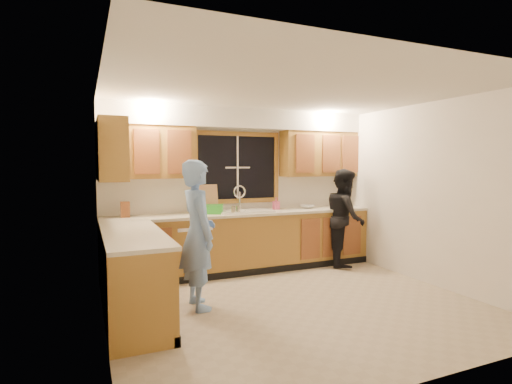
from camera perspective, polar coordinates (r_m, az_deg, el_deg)
floor at (r=4.94m, az=5.46°, el=-15.57°), size 4.20×4.20×0.00m
ceiling at (r=4.73m, az=5.66°, el=14.27°), size 4.20×4.20×0.00m
wall_back at (r=6.40m, az=-2.69°, el=0.37°), size 4.20×0.00×4.20m
wall_left at (r=4.10m, az=-21.10°, el=-1.93°), size 0.00×3.80×3.80m
wall_right at (r=5.98m, az=23.47°, el=-0.21°), size 0.00×3.80×3.80m
base_cabinets_back at (r=6.23m, az=-1.69°, el=-7.25°), size 4.20×0.60×0.88m
base_cabinets_left at (r=4.61m, az=-17.22°, el=-11.44°), size 0.60×1.90×0.88m
countertop_back at (r=6.14m, az=-1.64°, el=-3.06°), size 4.20×0.63×0.04m
countertop_left at (r=4.51m, az=-17.15°, el=-5.80°), size 0.63×1.90×0.04m
upper_cabinets_left at (r=5.87m, az=-15.31°, el=5.52°), size 1.35×0.33×0.75m
upper_cabinets_right at (r=6.88m, az=9.01°, el=5.37°), size 1.35×0.33×0.75m
upper_cabinets_return at (r=5.21m, az=-19.94°, el=5.64°), size 0.33×0.90×0.75m
soffit at (r=6.26m, az=-2.15°, el=10.38°), size 4.20×0.35×0.30m
window_frame at (r=6.38m, az=-2.67°, el=3.51°), size 1.44×0.03×1.14m
sink at (r=6.16m, az=-1.71°, el=-3.36°), size 0.86×0.52×0.57m
dishwasher at (r=5.97m, az=-9.33°, el=-8.08°), size 0.60×0.56×0.82m
stove at (r=4.07m, az=-16.34°, el=-13.39°), size 0.58×0.75×0.90m
man at (r=4.65m, az=-8.30°, el=-5.98°), size 0.44×0.64×1.70m
woman at (r=6.68m, az=12.58°, el=-3.54°), size 0.90×0.96×1.58m
knife_block at (r=5.80m, az=-18.20°, el=-2.38°), size 0.12×0.10×0.22m
cutting_board at (r=6.14m, az=-6.93°, el=-0.91°), size 0.32×0.12×0.42m
dish_crate at (r=5.98m, az=-6.15°, el=-2.44°), size 0.36×0.35×0.13m
soap_bottle at (r=6.47m, az=2.89°, el=-1.65°), size 0.10×0.10×0.20m
bowl at (r=6.69m, az=7.31°, el=-2.10°), size 0.26×0.26×0.05m
can_left at (r=5.85m, az=-3.27°, el=-2.62°), size 0.08×0.08×0.12m
can_right at (r=5.93m, az=-2.57°, el=-2.55°), size 0.07×0.07×0.12m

